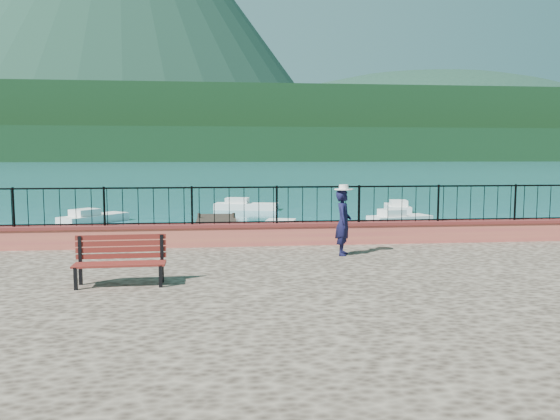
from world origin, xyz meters
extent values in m
plane|color=#19596B|center=(0.00, 0.00, 0.00)|extent=(2000.00, 2000.00, 0.00)
cube|color=#C36746|center=(0.00, 3.70, 1.49)|extent=(28.00, 0.46, 0.58)
cube|color=black|center=(0.00, 3.70, 2.25)|extent=(27.00, 0.05, 0.95)
cube|color=#2D231C|center=(-2.00, 12.00, 0.15)|extent=(2.00, 16.00, 0.30)
cube|color=black|center=(0.00, 300.00, 9.00)|extent=(900.00, 60.00, 18.00)
cube|color=black|center=(0.00, 360.00, 22.00)|extent=(900.00, 120.00, 44.00)
cone|color=#142D23|center=(-120.00, 700.00, 190.00)|extent=(560.00, 560.00, 380.00)
ellipsoid|color=#142D23|center=(220.00, 560.00, 0.00)|extent=(448.00, 384.00, 180.00)
cube|color=black|center=(-3.58, -0.51, 1.40)|extent=(1.64, 0.54, 0.41)
cube|color=maroon|center=(-3.59, -0.27, 1.85)|extent=(1.62, 0.13, 0.50)
imported|color=black|center=(1.12, 2.09, 1.98)|extent=(0.51, 0.65, 1.55)
cylinder|color=silver|center=(1.12, 2.09, 2.81)|extent=(0.44, 0.44, 0.12)
cube|color=silver|center=(-4.67, 7.55, 0.40)|extent=(4.15, 1.35, 0.80)
cube|color=silver|center=(1.33, 12.80, 0.40)|extent=(3.65, 2.13, 0.80)
cube|color=silver|center=(7.49, 16.89, 0.40)|extent=(3.49, 2.15, 0.80)
cube|color=silver|center=(-8.44, 19.00, 0.40)|extent=(3.32, 3.73, 0.80)
cube|color=silver|center=(-0.10, 25.06, 0.40)|extent=(4.31, 2.19, 0.80)
cube|color=silver|center=(9.32, 22.77, 0.40)|extent=(1.92, 3.61, 0.80)
camera|label=1|loc=(-1.75, -10.45, 3.57)|focal=35.00mm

